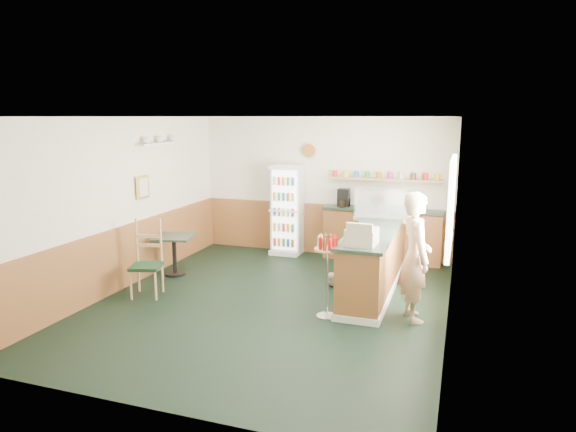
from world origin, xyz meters
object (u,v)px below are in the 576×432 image
at_px(shopkeeper, 415,257).
at_px(condiment_stand, 327,262).
at_px(display_case, 383,204).
at_px(cafe_chair, 149,256).
at_px(drinks_fridge, 287,209).
at_px(cash_register, 362,237).
at_px(cafe_table, 174,247).

bearing_deg(shopkeeper, condiment_stand, 82.95).
bearing_deg(display_case, condiment_stand, -101.77).
bearing_deg(cafe_chair, drinks_fridge, 50.92).
relative_size(display_case, condiment_stand, 0.79).
relative_size(display_case, shopkeeper, 0.51).
distance_m(display_case, shopkeeper, 1.90).
bearing_deg(shopkeeper, drinks_fridge, 23.14).
bearing_deg(condiment_stand, shopkeeper, 15.05).
distance_m(drinks_fridge, display_case, 2.28).
xyz_separation_m(cash_register, condiment_stand, (-0.42, -0.19, -0.34)).
bearing_deg(cash_register, display_case, 92.53).
bearing_deg(cafe_chair, cafe_table, 82.54).
xyz_separation_m(display_case, cash_register, (0.00, -1.84, -0.14)).
bearing_deg(cash_register, drinks_fridge, 128.23).
relative_size(drinks_fridge, cafe_chair, 1.53).
height_order(drinks_fridge, condiment_stand, drinks_fridge).
bearing_deg(cafe_table, drinks_fridge, 55.45).
distance_m(drinks_fridge, shopkeeper, 3.84).
distance_m(drinks_fridge, cafe_table, 2.46).
xyz_separation_m(drinks_fridge, shopkeeper, (2.73, -2.70, -0.02)).
height_order(shopkeeper, cafe_chair, shopkeeper).
xyz_separation_m(condiment_stand, cafe_chair, (-2.81, 0.03, -0.17)).
distance_m(shopkeeper, cafe_chair, 3.95).
xyz_separation_m(shopkeeper, cafe_table, (-4.10, 0.71, -0.39)).
xyz_separation_m(drinks_fridge, cafe_table, (-1.37, -2.00, -0.40)).
xyz_separation_m(cash_register, cafe_table, (-3.40, 0.82, -0.63)).
height_order(display_case, cafe_chair, display_case).
bearing_deg(cafe_table, condiment_stand, -18.71).
relative_size(display_case, cafe_table, 1.17).
distance_m(drinks_fridge, condiment_stand, 3.41).
bearing_deg(cash_register, cafe_table, 168.93).
bearing_deg(cafe_table, display_case, 16.67).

